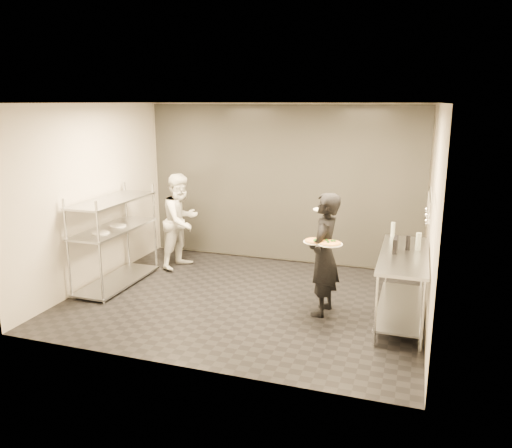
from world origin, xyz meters
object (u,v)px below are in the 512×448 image
(bottle_green, at_px, (393,229))
(bottle_clear, at_px, (418,241))
(chef, at_px, (181,221))
(pos_monitor, at_px, (395,245))
(pass_rack, at_px, (114,237))
(bottle_dark, at_px, (408,243))
(pizza_plate_near, at_px, (315,241))
(salad_plate, at_px, (322,208))
(prep_counter, at_px, (403,275))
(waiter, at_px, (324,255))
(pizza_plate_far, at_px, (330,243))

(bottle_green, bearing_deg, bottle_clear, -58.28)
(chef, xyz_separation_m, pos_monitor, (3.61, -1.05, 0.19))
(pos_monitor, distance_m, bottle_clear, 0.33)
(pass_rack, distance_m, bottle_dark, 4.37)
(pass_rack, relative_size, pizza_plate_near, 5.15)
(pos_monitor, height_order, bottle_clear, bottle_clear)
(pos_monitor, bearing_deg, bottle_green, 97.03)
(chef, bearing_deg, pass_rack, 165.04)
(pos_monitor, bearing_deg, salad_plate, 173.27)
(pos_monitor, distance_m, bottle_dark, 0.19)
(chef, distance_m, pizza_plate_near, 2.96)
(bottle_dark, bearing_deg, salad_plate, 178.71)
(prep_counter, distance_m, salad_plate, 1.37)
(pass_rack, relative_size, bottle_clear, 6.99)
(salad_plate, xyz_separation_m, bottle_green, (0.92, 0.61, -0.38))
(waiter, bearing_deg, prep_counter, 101.86)
(prep_counter, height_order, pos_monitor, pos_monitor)
(pizza_plate_far, bearing_deg, prep_counter, 19.64)
(chef, bearing_deg, bottle_green, -81.26)
(pass_rack, distance_m, pizza_plate_far, 3.45)
(pass_rack, distance_m, pos_monitor, 4.22)
(pizza_plate_near, bearing_deg, pos_monitor, 17.24)
(pass_rack, height_order, prep_counter, pass_rack)
(waiter, bearing_deg, bottle_clear, 111.58)
(bottle_green, relative_size, bottle_dark, 1.06)
(pos_monitor, relative_size, bottle_green, 1.22)
(waiter, distance_m, bottle_green, 1.24)
(pass_rack, relative_size, chef, 0.98)
(chef, height_order, salad_plate, chef)
(pass_rack, bearing_deg, waiter, -1.78)
(waiter, bearing_deg, pizza_plate_far, 32.95)
(salad_plate, bearing_deg, pizza_plate_near, -89.75)
(prep_counter, relative_size, chef, 1.10)
(pizza_plate_far, bearing_deg, chef, 153.19)
(waiter, relative_size, pizza_plate_far, 5.16)
(prep_counter, height_order, pizza_plate_near, pizza_plate_near)
(pass_rack, xyz_separation_m, salad_plate, (3.21, 0.19, 0.64))
(prep_counter, distance_m, bottle_clear, 0.49)
(chef, height_order, bottle_dark, chef)
(chef, xyz_separation_m, pizza_plate_far, (2.82, -1.43, 0.24))
(waiter, xyz_separation_m, bottle_dark, (1.06, 0.27, 0.19))
(bottle_clear, bearing_deg, pizza_plate_near, -159.24)
(pizza_plate_far, relative_size, bottle_green, 1.52)
(pizza_plate_near, xyz_separation_m, pos_monitor, (0.99, 0.31, -0.04))
(salad_plate, bearing_deg, bottle_clear, 1.55)
(bottle_green, height_order, bottle_dark, bottle_green)
(salad_plate, bearing_deg, pizza_plate_far, -68.29)
(chef, height_order, pizza_plate_near, chef)
(salad_plate, bearing_deg, bottle_dark, -1.29)
(waiter, bearing_deg, pass_rack, -85.81)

